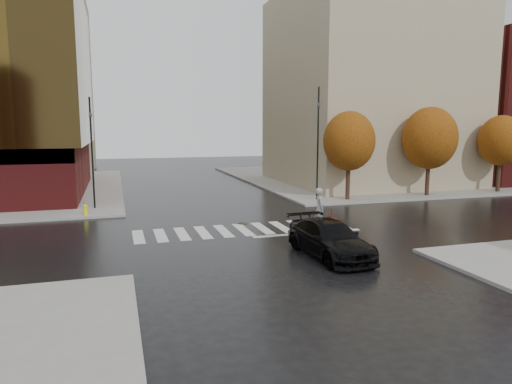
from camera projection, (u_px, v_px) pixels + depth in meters
The scene contains 15 objects.
ground at pixel (246, 232), 24.16m from camera, with size 120.00×120.00×0.00m, color black.
sidewalk_ne at pixel (377, 177), 50.13m from camera, with size 30.00×30.00×0.15m, color gray.
crosswalk at pixel (243, 230), 24.63m from camera, with size 12.00×3.00×0.01m, color silver.
building_ne_tan at pixel (367, 89), 43.89m from camera, with size 16.00×16.00×18.00m, color tan.
building_ne_brick at pixel (506, 111), 47.89m from camera, with size 14.00×14.00×14.00m, color #5E1617.
building_nw_far at pixel (27, 86), 53.06m from camera, with size 14.00×12.00×20.00m, color tan.
tree_ne_a at pixel (349, 141), 33.44m from camera, with size 3.80×3.80×6.50m.
tree_ne_b at pixel (430, 138), 35.45m from camera, with size 4.20×4.20×6.89m.
tree_ne_c at pixel (501, 141), 37.53m from camera, with size 3.60×3.60×6.31m.
sedan at pixel (330, 239), 19.51m from camera, with size 2.13×5.24×1.52m, color black.
cyclist at pixel (321, 216), 24.22m from camera, with size 2.13×1.03×2.32m.
traffic_light_nw at pixel (92, 146), 29.76m from camera, with size 0.23×0.21×7.28m.
traffic_light_ne at pixel (318, 134), 33.37m from camera, with size 0.22×0.24×8.22m.
fire_hydrant at pixel (86, 209), 27.81m from camera, with size 0.25×0.25×0.69m.
manhole at pixel (242, 224), 26.16m from camera, with size 0.60×0.60×0.01m, color #473719.
Camera 1 is at (-6.43, -22.73, 5.52)m, focal length 32.00 mm.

